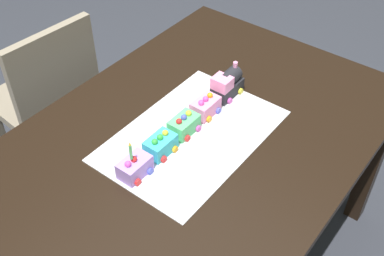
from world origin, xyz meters
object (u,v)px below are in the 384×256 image
Objects in this scene: cake_car_flatbed_bubblegum at (205,107)px; birthday_candle at (131,151)px; chair at (48,99)px; cake_car_hopper_mint_green at (184,125)px; dining_table at (198,155)px; cake_car_caboose_lavender at (135,167)px; cake_car_tanker_turquoise at (160,145)px; cake_locomotive at (227,84)px.

birthday_candle is (0.36, 0.00, 0.08)m from cake_car_flatbed_bubblegum.
cake_car_hopper_mint_green is (0.02, 0.80, 0.30)m from chair.
chair reaches higher than dining_table.
cake_car_flatbed_bubblegum and cake_car_hopper_mint_green have the same top height.
cake_car_caboose_lavender is (0.24, 0.00, -0.00)m from cake_car_hopper_mint_green.
chair is 0.86m from cake_car_flatbed_bubblegum.
dining_table is at bearing 166.22° from cake_car_tanker_turquoise.
cake_car_tanker_turquoise is (0.12, 0.00, 0.00)m from cake_car_hopper_mint_green.
birthday_candle reaches higher than cake_car_caboose_lavender.
dining_table is at bearing 172.22° from cake_car_caboose_lavender.
cake_car_flatbed_bubblegum is 0.35m from cake_car_caboose_lavender.
cake_car_flatbed_bubblegum is at bearing 100.89° from chair.
birthday_candle is at bearing 0.00° from cake_car_tanker_turquoise.
cake_car_caboose_lavender reaches higher than dining_table.
cake_car_flatbed_bubblegum is at bearing -180.00° from birthday_candle.
cake_car_caboose_lavender is at bearing 0.00° from cake_car_tanker_turquoise.
cake_locomotive is 1.40× the size of cake_car_hopper_mint_green.
cake_locomotive is 0.25m from cake_car_hopper_mint_green.
cake_locomotive is 0.13m from cake_car_flatbed_bubblegum.
birthday_candle is at bearing 0.00° from cake_car_flatbed_bubblegum.
cake_car_flatbed_bubblegum is at bearing 180.00° from cake_car_hopper_mint_green.
cake_car_flatbed_bubblegum is 1.00× the size of cake_car_caboose_lavender.
cake_car_flatbed_bubblegum reaches higher than dining_table.
cake_car_caboose_lavender is (0.12, 0.00, -0.00)m from cake_car_tanker_turquoise.
chair is 0.92m from birthday_candle.
cake_car_hopper_mint_green is at bearing 92.43° from chair.
cake_car_flatbed_bubblegum is at bearing 180.00° from cake_car_caboose_lavender.
cake_car_flatbed_bubblegum is at bearing 180.00° from cake_car_tanker_turquoise.
chair is at bearing -83.30° from cake_car_flatbed_bubblegum.
chair is at bearing -100.14° from cake_car_tanker_turquoise.
cake_car_flatbed_bubblegum is 1.00× the size of cake_car_tanker_turquoise.
cake_locomotive is at bearing 180.00° from cake_car_caboose_lavender.
cake_locomotive is 1.40× the size of cake_car_caboose_lavender.
cake_car_hopper_mint_green is at bearing 180.00° from cake_car_tanker_turquoise.
chair is 0.89m from cake_locomotive.
dining_table is 0.35m from birthday_candle.
cake_car_tanker_turquoise is at bearing 84.05° from chair.
cake_car_caboose_lavender is at bearing 76.05° from chair.
chair is (0.01, -0.83, -0.16)m from dining_table.
birthday_candle reaches higher than dining_table.
cake_car_flatbed_bubblegum is 1.00× the size of cake_car_hopper_mint_green.
cake_car_caboose_lavender is (0.27, -0.04, 0.14)m from dining_table.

